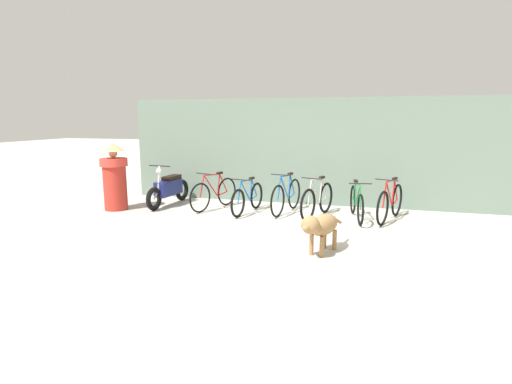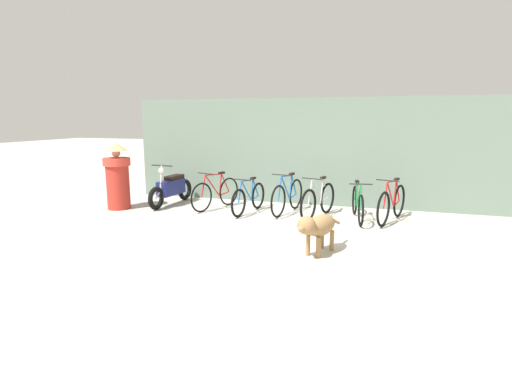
{
  "view_description": "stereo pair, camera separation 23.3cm",
  "coord_description": "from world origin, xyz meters",
  "views": [
    {
      "loc": [
        1.37,
        -6.65,
        2.14
      ],
      "look_at": [
        -0.76,
        1.12,
        0.65
      ],
      "focal_mm": 28.0,
      "sensor_mm": 36.0,
      "label": 1
    },
    {
      "loc": [
        1.6,
        -6.58,
        2.14
      ],
      "look_at": [
        -0.76,
        1.12,
        0.65
      ],
      "focal_mm": 28.0,
      "sensor_mm": 36.0,
      "label": 2
    }
  ],
  "objects": [
    {
      "name": "bicycle_0",
      "position": [
        -2.07,
        2.11,
        0.37
      ],
      "size": [
        0.63,
        1.58,
        0.9
      ],
      "rotation": [
        0.0,
        0.0,
        -1.91
      ],
      "color": "black",
      "rests_on": "ground"
    },
    {
      "name": "person_in_robes",
      "position": [
        -4.3,
        1.42,
        0.8
      ],
      "size": [
        0.87,
        0.87,
        1.58
      ],
      "rotation": [
        0.0,
        0.0,
        2.55
      ],
      "color": "#B72D23",
      "rests_on": "ground"
    },
    {
      "name": "shop_wall_back",
      "position": [
        0.0,
        3.31,
        1.32
      ],
      "size": [
        9.4,
        0.2,
        2.64
      ],
      "color": "slate",
      "rests_on": "ground"
    },
    {
      "name": "stray_dog",
      "position": [
        0.75,
        -0.47,
        0.46
      ],
      "size": [
        0.63,
        1.24,
        0.7
      ],
      "rotation": [
        0.0,
        0.0,
        4.34
      ],
      "color": "#997247",
      "rests_on": "ground"
    },
    {
      "name": "bicycle_2",
      "position": [
        -0.33,
        2.18,
        0.38
      ],
      "size": [
        0.49,
        1.67,
        0.93
      ],
      "rotation": [
        0.0,
        0.0,
        -1.78
      ],
      "color": "black",
      "rests_on": "ground"
    },
    {
      "name": "motorcycle",
      "position": [
        -3.31,
        2.19,
        0.41
      ],
      "size": [
        0.58,
        1.82,
        1.04
      ],
      "rotation": [
        0.0,
        0.0,
        -1.66
      ],
      "color": "black",
      "rests_on": "ground"
    },
    {
      "name": "bicycle_3",
      "position": [
        0.4,
        1.96,
        0.37
      ],
      "size": [
        0.59,
        1.6,
        0.91
      ],
      "rotation": [
        0.0,
        0.0,
        -1.87
      ],
      "color": "black",
      "rests_on": "ground"
    },
    {
      "name": "ground_plane",
      "position": [
        0.0,
        0.0,
        0.0
      ],
      "size": [
        60.0,
        60.0,
        0.0
      ],
      "primitive_type": "plane",
      "color": "#B7B2A5"
    },
    {
      "name": "bicycle_4",
      "position": [
        1.24,
        1.98,
        0.35
      ],
      "size": [
        0.46,
        1.68,
        0.85
      ],
      "rotation": [
        0.0,
        0.0,
        -1.4
      ],
      "color": "black",
      "rests_on": "ground"
    },
    {
      "name": "bicycle_5",
      "position": [
        1.93,
        2.06,
        0.38
      ],
      "size": [
        0.65,
        1.65,
        0.93
      ],
      "rotation": [
        0.0,
        0.0,
        -1.91
      ],
      "color": "black",
      "rests_on": "ground"
    },
    {
      "name": "bicycle_1",
      "position": [
        -1.18,
        1.93,
        0.34
      ],
      "size": [
        0.46,
        1.58,
        0.83
      ],
      "rotation": [
        0.0,
        0.0,
        -1.74
      ],
      "color": "black",
      "rests_on": "ground"
    }
  ]
}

